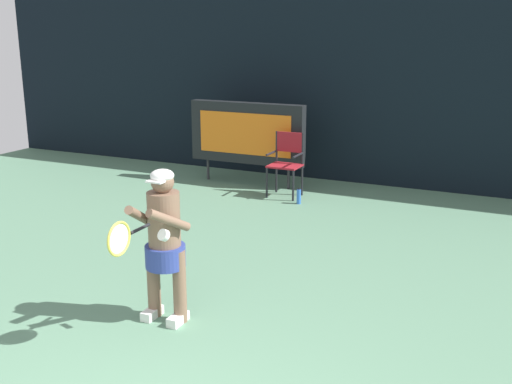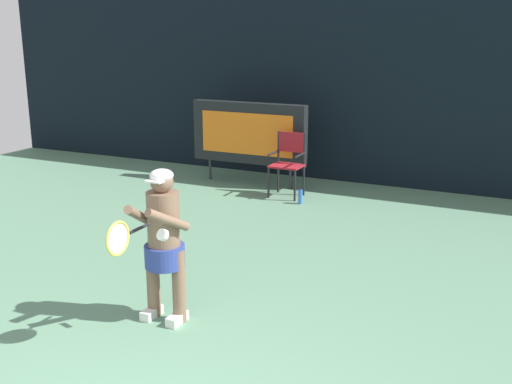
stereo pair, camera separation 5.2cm
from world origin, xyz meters
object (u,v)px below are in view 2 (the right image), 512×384
Objects in this scene: umpire_chair at (288,160)px; water_bottle at (300,197)px; tennis_player at (163,239)px; scoreboard at (249,133)px; tennis_racket at (120,238)px.

umpire_chair is 4.08× the size of water_bottle.
water_bottle is 4.47m from tennis_player.
scoreboard is 1.12m from umpire_chair.
tennis_player reaches higher than scoreboard.
water_bottle is 0.18× the size of tennis_player.
tennis_player is at bearing -81.53° from umpire_chair.
tennis_racket is at bearing -86.68° from water_bottle.
umpire_chair is at bearing 79.33° from tennis_racket.
scoreboard is at bearing 107.76° from tennis_player.
tennis_racket is (0.68, -5.39, 0.41)m from umpire_chair.
water_bottle is (0.39, -0.39, -0.50)m from umpire_chair.
water_bottle is at bearing 94.24° from tennis_player.
scoreboard is 5.51m from tennis_player.
water_bottle is 5.09m from tennis_racket.
tennis_player is at bearing -85.76° from water_bottle.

